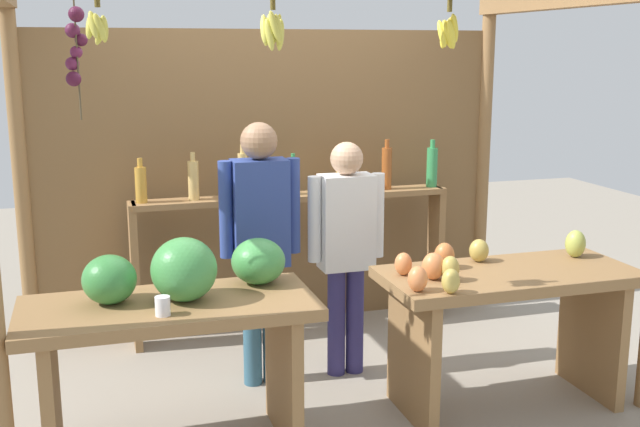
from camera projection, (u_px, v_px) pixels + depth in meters
The scene contains 7 objects.
ground_plane at pixel (311, 372), 4.82m from camera, with size 12.00×12.00×0.00m, color gray.
market_stall at pixel (289, 147), 4.97m from camera, with size 3.49×2.07×2.36m.
fruit_counter_left at pixel (178, 316), 3.76m from camera, with size 1.42×0.68×1.10m.
fruit_counter_right at pixel (503, 304), 4.27m from camera, with size 1.42×0.65×0.95m.
bottle_shelf_unit at pixel (295, 220), 5.37m from camera, with size 2.24×0.22×1.36m.
vendor_man at pixel (260, 231), 4.49m from camera, with size 0.48×0.21×1.58m.
vendor_woman at pixel (346, 240), 4.65m from camera, with size 0.48×0.20×1.45m.
Camera 1 is at (-1.26, -4.33, 1.98)m, focal length 43.23 mm.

